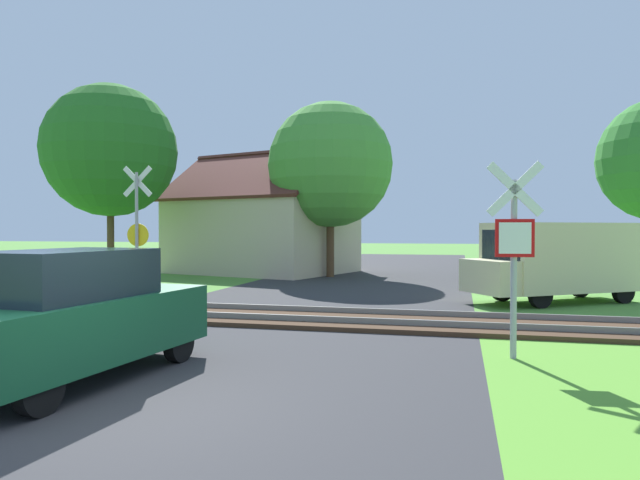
# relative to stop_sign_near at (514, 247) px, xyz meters

# --- Properties ---
(ground_plane) EXTENTS (160.00, 160.00, 0.00)m
(ground_plane) POSITION_rel_stop_sign_near_xyz_m (-4.63, -3.97, -1.78)
(ground_plane) COLOR #4C8433
(road_asphalt) EXTENTS (8.32, 80.00, 0.01)m
(road_asphalt) POSITION_rel_stop_sign_near_xyz_m (-4.63, -1.97, -1.78)
(road_asphalt) COLOR #2D2D30
(road_asphalt) RESTS_ON ground
(rail_track) EXTENTS (60.00, 2.60, 0.22)m
(rail_track) POSITION_rel_stop_sign_near_xyz_m (-4.63, 2.93, -1.72)
(rail_track) COLOR #422D1E
(rail_track) RESTS_ON ground
(stop_sign_near) EXTENTS (0.87, 0.18, 3.13)m
(stop_sign_near) POSITION_rel_stop_sign_near_xyz_m (0.00, 0.00, 0.00)
(stop_sign_near) COLOR #9E9EA5
(stop_sign_near) RESTS_ON ground
(crossing_sign_far) EXTENTS (0.88, 0.15, 3.84)m
(crossing_sign_far) POSITION_rel_stop_sign_near_xyz_m (-9.62, 4.80, 0.35)
(crossing_sign_far) COLOR #9E9EA5
(crossing_sign_far) RESTS_ON ground
(house) EXTENTS (9.49, 8.49, 5.83)m
(house) POSITION_rel_stop_sign_near_xyz_m (-10.08, 16.51, 0.16)
(house) COLOR #C6B293
(house) RESTS_ON ground
(tree_center) EXTENTS (5.43, 5.43, 7.58)m
(tree_center) POSITION_rel_stop_sign_near_xyz_m (-6.33, 14.71, 3.08)
(tree_center) COLOR #513823
(tree_center) RESTS_ON ground
(tree_left) EXTENTS (5.48, 5.48, 8.08)m
(tree_left) POSITION_rel_stop_sign_near_xyz_m (-14.98, 11.48, 3.55)
(tree_left) COLOR #513823
(tree_left) RESTS_ON ground
(mail_truck) EXTENTS (5.10, 4.27, 2.24)m
(mail_truck) POSITION_rel_stop_sign_near_xyz_m (1.82, 7.65, -0.54)
(mail_truck) COLOR beige
(mail_truck) RESTS_ON ground
(parked_car) EXTENTS (2.01, 4.14, 1.78)m
(parked_car) POSITION_rel_stop_sign_near_xyz_m (-5.88, -2.80, -0.89)
(parked_car) COLOR #144C2D
(parked_car) RESTS_ON ground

